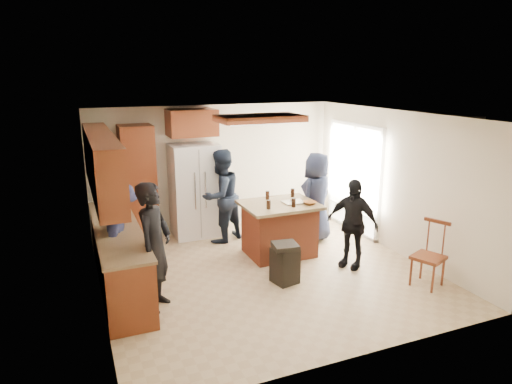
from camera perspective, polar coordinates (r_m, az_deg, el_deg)
name	(u,v)px	position (r m, az deg, el deg)	size (l,w,h in m)	color
room_shell	(414,176)	(10.84, 19.11, 1.94)	(8.00, 5.20, 5.00)	tan
person_front_left	(154,247)	(6.23, -12.59, -6.69)	(0.64, 0.47, 1.76)	black
person_behind_left	(221,196)	(8.53, -4.39, -0.51)	(0.86, 0.53, 1.76)	#1B2436
person_behind_right	(316,197)	(8.62, 7.56, -0.67)	(0.83, 0.54, 1.69)	#191F33
person_side_right	(352,223)	(7.57, 11.93, -3.87)	(0.87, 0.45, 1.48)	black
person_counter	(122,237)	(6.92, -16.42, -5.41)	(1.04, 0.48, 1.61)	#181930
left_cabinetry	(113,225)	(6.99, -17.41, -3.96)	(0.64, 3.00, 2.30)	maroon
back_wall_units	(152,169)	(8.72, -12.84, 2.88)	(1.80, 0.60, 2.45)	maroon
refrigerator	(195,190)	(8.91, -7.62, 0.20)	(0.90, 0.76, 1.80)	white
kitchen_island	(279,228)	(8.00, 2.93, -4.57)	(1.28, 1.03, 0.93)	#A04429
island_items	(294,201)	(7.88, 4.76, -1.13)	(0.92, 0.73, 0.15)	silver
trash_bin	(285,263)	(7.01, 3.63, -8.82)	(0.41, 0.41, 0.63)	black
spindle_chair	(429,257)	(7.33, 20.82, -7.59)	(0.55, 0.55, 0.99)	maroon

